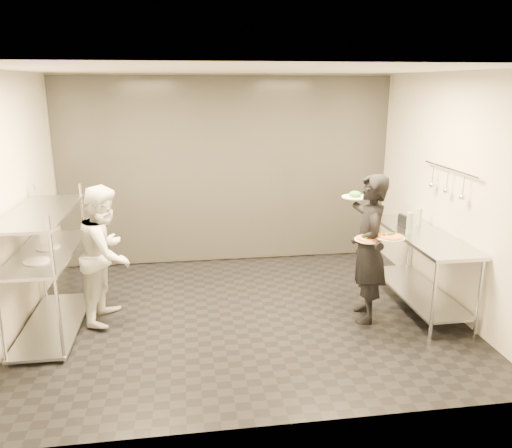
{
  "coord_description": "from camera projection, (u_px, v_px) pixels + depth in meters",
  "views": [
    {
      "loc": [
        -0.63,
        -5.37,
        2.66
      ],
      "look_at": [
        0.16,
        0.09,
        1.1
      ],
      "focal_mm": 35.0,
      "sensor_mm": 36.0,
      "label": 1
    }
  ],
  "objects": [
    {
      "name": "room_shell",
      "position": [
        232.0,
        181.0,
        6.67
      ],
      "size": [
        5.0,
        4.0,
        2.8
      ],
      "color": "black",
      "rests_on": "ground"
    },
    {
      "name": "pass_rack",
      "position": [
        47.0,
        264.0,
        5.42
      ],
      "size": [
        0.6,
        1.6,
        1.5
      ],
      "color": "silver",
      "rests_on": "ground"
    },
    {
      "name": "prep_counter",
      "position": [
        421.0,
        257.0,
        6.06
      ],
      "size": [
        0.6,
        1.8,
        0.92
      ],
      "color": "silver",
      "rests_on": "ground"
    },
    {
      "name": "utensil_rail",
      "position": [
        448.0,
        182.0,
        5.85
      ],
      "size": [
        0.07,
        1.2,
        0.31
      ],
      "color": "silver",
      "rests_on": "room_shell"
    },
    {
      "name": "waiter",
      "position": [
        368.0,
        249.0,
        5.64
      ],
      "size": [
        0.52,
        0.69,
        1.71
      ],
      "primitive_type": "imported",
      "rotation": [
        0.0,
        0.0,
        -1.77
      ],
      "color": "black",
      "rests_on": "ground"
    },
    {
      "name": "chef",
      "position": [
        106.0,
        254.0,
        5.67
      ],
      "size": [
        0.73,
        0.87,
        1.58
      ],
      "primitive_type": "imported",
      "rotation": [
        0.0,
        0.0,
        1.38
      ],
      "color": "silver",
      "rests_on": "ground"
    },
    {
      "name": "pizza_plate_near",
      "position": [
        368.0,
        239.0,
        5.41
      ],
      "size": [
        0.3,
        0.3,
        0.05
      ],
      "color": "silver",
      "rests_on": "waiter"
    },
    {
      "name": "pizza_plate_far",
      "position": [
        390.0,
        237.0,
        5.35
      ],
      "size": [
        0.31,
        0.31,
        0.05
      ],
      "color": "silver",
      "rests_on": "waiter"
    },
    {
      "name": "salad_plate",
      "position": [
        355.0,
        196.0,
        5.8
      ],
      "size": [
        0.31,
        0.31,
        0.07
      ],
      "color": "silver",
      "rests_on": "waiter"
    },
    {
      "name": "pos_monitor",
      "position": [
        405.0,
        222.0,
        6.2
      ],
      "size": [
        0.09,
        0.23,
        0.16
      ],
      "primitive_type": "cube",
      "rotation": [
        0.0,
        0.0,
        0.21
      ],
      "color": "black",
      "rests_on": "prep_counter"
    },
    {
      "name": "bottle_green",
      "position": [
        409.0,
        223.0,
        5.95
      ],
      "size": [
        0.07,
        0.07,
        0.26
      ],
      "primitive_type": "cylinder",
      "color": "gray",
      "rests_on": "prep_counter"
    },
    {
      "name": "bottle_clear",
      "position": [
        419.0,
        216.0,
        6.36
      ],
      "size": [
        0.06,
        0.06,
        0.21
      ],
      "primitive_type": "cylinder",
      "color": "gray",
      "rests_on": "prep_counter"
    },
    {
      "name": "bottle_dark",
      "position": [
        410.0,
        221.0,
        6.13
      ],
      "size": [
        0.06,
        0.06,
        0.21
      ],
      "primitive_type": "cylinder",
      "color": "black",
      "rests_on": "prep_counter"
    }
  ]
}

